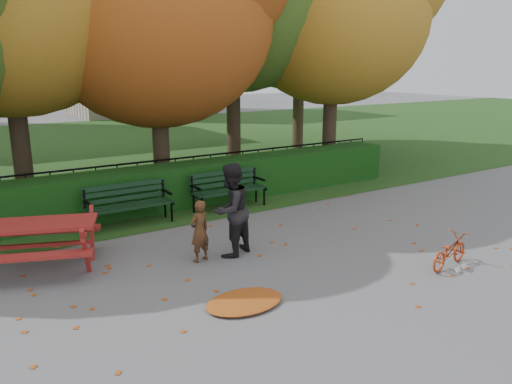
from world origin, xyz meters
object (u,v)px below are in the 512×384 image
tree_g (311,10)px  bench_left (128,201)px  child (200,231)px  tree_e (347,4)px  tree_c (171,1)px  bicycle (449,251)px  bench_right (228,187)px  picnic_table (35,233)px  adult (231,210)px

tree_g → bench_left: bearing=-147.8°
child → tree_e: bearing=-162.2°
tree_c → bicycle: tree_c is taller
child → bicycle: 4.21m
tree_g → bench_left: size_ratio=4.75×
tree_c → bench_left: (-2.13, -2.26, -4.30)m
tree_c → child: size_ratio=7.37×
bench_left → child: child is taller
bench_right → picnic_table: (-4.46, -1.51, 0.11)m
bench_left → bicycle: (3.74, -5.12, -0.24)m
bench_left → bicycle: size_ratio=1.69×
bench_left → picnic_table: size_ratio=0.78×
bench_left → adult: 2.84m
bench_left → bench_right: bearing=0.0°
tree_c → picnic_table: size_ratio=3.45×
tree_c → tree_e: 5.70m
tree_g → adult: 13.12m
bench_left → child: 2.65m
tree_c → picnic_table: bearing=-138.1°
bench_right → bicycle: bearing=-75.3°
tree_g → picnic_table: tree_g is taller
tree_e → bench_left: 9.29m
child → bicycle: bearing=129.3°
tree_c → child: (-1.78, -4.88, -4.28)m
bicycle → bench_right: bearing=4.1°
bench_left → adult: size_ratio=1.08×
tree_e → bench_left: bearing=-165.2°
picnic_table → adult: bearing=-0.1°
tree_c → tree_e: (5.69, -0.19, 0.26)m
tree_c → tree_e: size_ratio=0.98×
bench_left → picnic_table: picnic_table is taller
tree_g → bicycle: bearing=-117.8°
bench_left → adult: bearing=-70.3°
bicycle → tree_g: bearing=-38.3°
adult → child: bearing=-26.6°
child → bicycle: child is taller
tree_g → bench_right: (-7.23, -6.06, -4.85)m
tree_e → bench_right: 7.38m
tree_c → adult: bearing=-103.5°
tree_g → picnic_table: size_ratio=3.69×
tree_e → tree_g: size_ratio=0.95×
bench_right → bicycle: size_ratio=1.69×
tree_g → child: 13.59m
adult → tree_e: bearing=-168.5°
picnic_table → adult: 3.23m
picnic_table → adult: adult is taller
child → adult: adult is taller
tree_g → bench_right: 10.61m
tree_c → tree_g: size_ratio=0.94×
bench_left → bicycle: bearing=-53.9°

